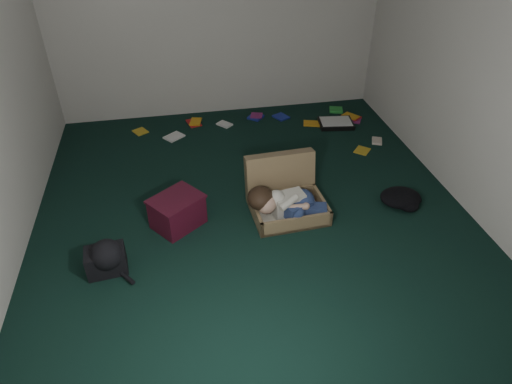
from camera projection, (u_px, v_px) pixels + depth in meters
name	position (u px, v px, depth m)	size (l,w,h in m)	color
floor	(253.00, 213.00, 4.31)	(4.50, 4.50, 0.00)	black
wall_back	(217.00, 9.00, 5.34)	(4.50, 4.50, 0.00)	silver
wall_front	(360.00, 304.00, 1.75)	(4.50, 4.50, 0.00)	silver
wall_right	(484.00, 65.00, 3.86)	(4.50, 4.50, 0.00)	silver
suitcase	(285.00, 195.00, 4.29)	(0.71, 0.69, 0.49)	olive
person	(286.00, 203.00, 4.12)	(0.73, 0.34, 0.31)	beige
maroon_bin	(177.00, 212.00, 4.08)	(0.55, 0.54, 0.30)	#440D1E
backpack	(106.00, 260.00, 3.63)	(0.39, 0.31, 0.23)	black
clothing_pile	(412.00, 196.00, 4.42)	(0.40, 0.33, 0.13)	black
paper_tray	(336.00, 123.00, 5.74)	(0.46, 0.36, 0.06)	black
book_scatter	(280.00, 126.00, 5.73)	(2.93, 1.28, 0.02)	gold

